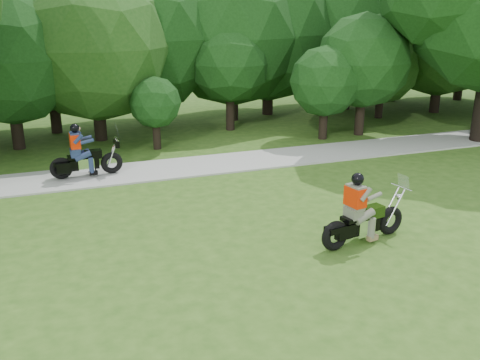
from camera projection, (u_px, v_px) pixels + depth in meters
ground at (347, 265)px, 11.38m from camera, size 100.00×100.00×0.00m
walkway at (227, 163)px, 18.50m from camera, size 60.00×2.20×0.06m
tree_line at (198, 40)px, 23.57m from camera, size 40.55×12.43×7.75m
chopper_motorcycle at (360, 217)px, 12.23m from camera, size 2.42×0.87×1.74m
touring_motorcycle at (82, 158)px, 16.75m from camera, size 2.26×0.70×1.73m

